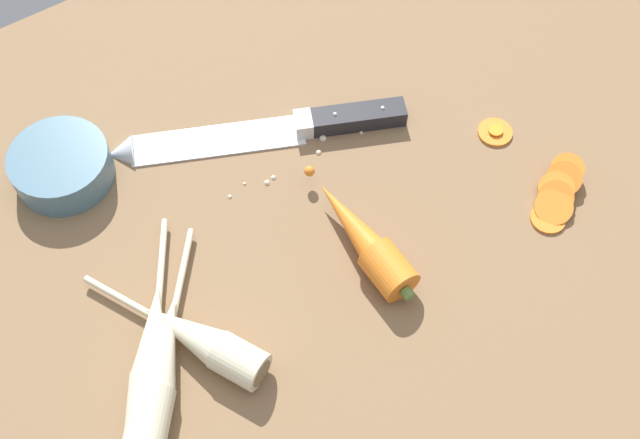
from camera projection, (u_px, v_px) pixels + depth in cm
name	position (u px, v px, depth cm)	size (l,w,h in cm)	color
ground_plane	(310.00, 223.00, 88.26)	(120.00, 90.00, 4.00)	brown
chefs_knife	(254.00, 133.00, 91.39)	(33.01, 17.39, 4.18)	silver
whole_carrot	(364.00, 240.00, 82.44)	(4.21, 19.01, 4.20)	orange
parsnip_front	(201.00, 340.00, 76.81)	(11.72, 20.14, 4.00)	beige
parsnip_mid_left	(160.00, 368.00, 75.36)	(16.61, 19.60, 4.00)	beige
parsnip_mid_right	(152.00, 354.00, 76.05)	(14.12, 20.90, 4.00)	beige
carrot_slice_stack	(557.00, 194.00, 86.73)	(9.14, 6.98, 3.38)	orange
carrot_slice_stray_near	(495.00, 131.00, 91.89)	(4.03, 4.03, 0.70)	orange
prep_bowl	(61.00, 165.00, 87.24)	(11.00, 11.00, 4.00)	slate
mince_crumbs	(301.00, 147.00, 90.77)	(17.75, 7.59, 0.84)	beige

